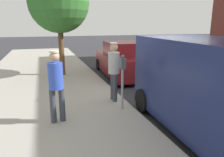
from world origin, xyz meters
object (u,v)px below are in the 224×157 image
pedestrian_in_blue (56,82)px  parked_sedan_behind (123,61)px  parking_meter_near (123,73)px  street_tree (59,3)px  pedestrian_in_gray (114,68)px

pedestrian_in_blue → parked_sedan_behind: (-3.41, -4.65, -0.40)m
parking_meter_near → pedestrian_in_blue: pedestrian_in_blue is taller
pedestrian_in_blue → street_tree: bearing=-96.5°
pedestrian_in_blue → street_tree: (-0.59, -5.15, 2.22)m
parking_meter_near → parked_sedan_behind: 4.67m
pedestrian_in_gray → parked_sedan_behind: (-1.64, -3.61, -0.44)m
pedestrian_in_blue → parked_sedan_behind: pedestrian_in_blue is taller
parking_meter_near → pedestrian_in_blue: 1.80m
pedestrian_in_gray → street_tree: (1.18, -4.11, 2.18)m
parking_meter_near → pedestrian_in_gray: (0.00, -0.75, 0.00)m
pedestrian_in_gray → street_tree: 4.80m
pedestrian_in_blue → parked_sedan_behind: 5.78m
parking_meter_near → pedestrian_in_gray: bearing=-89.7°
pedestrian_in_blue → pedestrian_in_gray: size_ratio=0.97×
parking_meter_near → parked_sedan_behind: (-1.63, -4.35, -0.43)m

